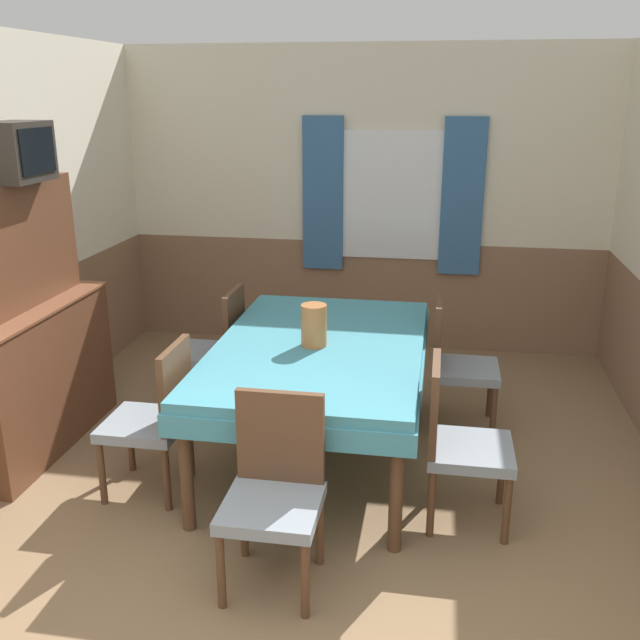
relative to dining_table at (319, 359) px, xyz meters
name	(u,v)px	position (x,y,z in m)	size (l,w,h in m)	color
wall_back	(364,201)	(0.02, 2.16, 0.65)	(4.56, 0.10, 2.60)	silver
dining_table	(319,359)	(0.00, 0.00, 0.00)	(1.27, 2.02, 0.75)	teal
chair_head_near	(275,487)	(0.00, -1.21, -0.18)	(0.44, 0.44, 0.90)	brown
chair_left_far	(218,346)	(-0.84, 0.58, -0.18)	(0.44, 0.44, 0.90)	brown
chair_right_far	(456,360)	(0.84, 0.58, -0.18)	(0.44, 0.44, 0.90)	brown
chair_left_near	(156,415)	(-0.84, -0.58, -0.18)	(0.44, 0.44, 0.90)	brown
chair_right_near	(458,438)	(0.84, -0.58, -0.18)	(0.44, 0.44, 0.90)	brown
sideboard	(25,341)	(-1.85, -0.18, 0.06)	(0.46, 1.37, 1.70)	brown
tv	(16,152)	(-1.79, -0.10, 1.22)	(0.29, 0.44, 0.35)	#2D2823
vase	(314,325)	(-0.03, -0.04, 0.23)	(0.15, 0.15, 0.26)	#B26B38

